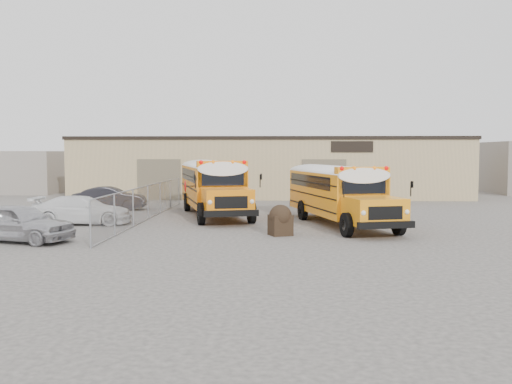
{
  "coord_description": "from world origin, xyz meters",
  "views": [
    {
      "loc": [
        0.9,
        -26.23,
        3.51
      ],
      "look_at": [
        -0.29,
        1.01,
        1.6
      ],
      "focal_mm": 40.0,
      "sensor_mm": 36.0,
      "label": 1
    }
  ],
  "objects_px": {
    "school_bus_left": "(199,178)",
    "car_silver": "(19,223)",
    "school_bus_right": "(302,183)",
    "car_dark": "(110,198)",
    "car_white": "(83,210)",
    "tarp_bundle": "(280,220)"
  },
  "relations": [
    {
      "from": "school_bus_left",
      "to": "car_white",
      "type": "bearing_deg",
      "value": -111.13
    },
    {
      "from": "school_bus_left",
      "to": "car_dark",
      "type": "distance_m",
      "value": 6.36
    },
    {
      "from": "tarp_bundle",
      "to": "car_white",
      "type": "relative_size",
      "value": 0.27
    },
    {
      "from": "school_bus_right",
      "to": "car_dark",
      "type": "xyz_separation_m",
      "value": [
        -11.63,
        0.47,
        -0.98
      ]
    },
    {
      "from": "school_bus_left",
      "to": "car_dark",
      "type": "relative_size",
      "value": 2.56
    },
    {
      "from": "school_bus_left",
      "to": "school_bus_right",
      "type": "bearing_deg",
      "value": -33.02
    },
    {
      "from": "tarp_bundle",
      "to": "car_silver",
      "type": "xyz_separation_m",
      "value": [
        -10.23,
        -2.2,
        0.09
      ]
    },
    {
      "from": "tarp_bundle",
      "to": "car_dark",
      "type": "bearing_deg",
      "value": 135.45
    },
    {
      "from": "car_white",
      "to": "car_dark",
      "type": "xyz_separation_m",
      "value": [
        -0.72,
        6.87,
        0.01
      ]
    },
    {
      "from": "school_bus_left",
      "to": "car_silver",
      "type": "distance_m",
      "value": 17.02
    },
    {
      "from": "school_bus_left",
      "to": "car_silver",
      "type": "xyz_separation_m",
      "value": [
        -4.75,
        -16.32,
        -1.04
      ]
    },
    {
      "from": "car_silver",
      "to": "car_white",
      "type": "height_order",
      "value": "car_silver"
    },
    {
      "from": "tarp_bundle",
      "to": "car_white",
      "type": "bearing_deg",
      "value": 160.93
    },
    {
      "from": "car_dark",
      "to": "school_bus_right",
      "type": "bearing_deg",
      "value": -97.81
    },
    {
      "from": "school_bus_left",
      "to": "car_dark",
      "type": "xyz_separation_m",
      "value": [
        -4.89,
        -3.91,
        -1.1
      ]
    },
    {
      "from": "tarp_bundle",
      "to": "school_bus_left",
      "type": "bearing_deg",
      "value": 111.22
    },
    {
      "from": "school_bus_left",
      "to": "school_bus_right",
      "type": "xyz_separation_m",
      "value": [
        6.74,
        -4.38,
        -0.12
      ]
    },
    {
      "from": "school_bus_left",
      "to": "car_silver",
      "type": "height_order",
      "value": "school_bus_left"
    },
    {
      "from": "school_bus_right",
      "to": "school_bus_left",
      "type": "bearing_deg",
      "value": 146.98
    },
    {
      "from": "school_bus_left",
      "to": "car_white",
      "type": "distance_m",
      "value": 11.61
    },
    {
      "from": "school_bus_right",
      "to": "car_dark",
      "type": "height_order",
      "value": "school_bus_right"
    },
    {
      "from": "school_bus_left",
      "to": "tarp_bundle",
      "type": "relative_size",
      "value": 8.38
    }
  ]
}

